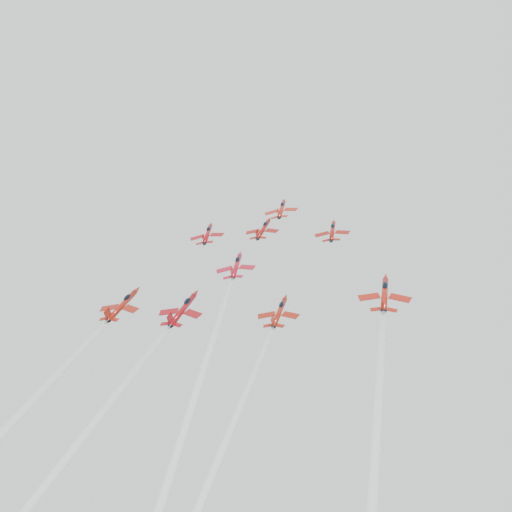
% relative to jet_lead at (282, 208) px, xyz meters
% --- Properties ---
extents(jet_lead, '(9.25, 11.12, 9.19)m').
position_rel_jet_lead_xyz_m(jet_lead, '(0.00, 0.00, 0.00)').
color(jet_lead, '#AC2010').
extents(jet_row2_left, '(9.23, 11.10, 9.17)m').
position_rel_jet_lead_xyz_m(jet_row2_left, '(-17.54, -8.96, -7.43)').
color(jet_row2_left, maroon).
extents(jet_row2_center, '(8.86, 10.65, 8.80)m').
position_rel_jet_lead_xyz_m(jet_row2_center, '(-2.44, -8.56, -7.10)').
color(jet_row2_center, maroon).
extents(jet_row2_right, '(8.48, 10.20, 8.43)m').
position_rel_jet_lead_xyz_m(jet_row2_right, '(15.77, -11.36, -9.43)').
color(jet_row2_right, maroon).
extents(jet_center, '(9.30, 78.84, 65.67)m').
position_rel_jet_lead_xyz_m(jet_center, '(-4.52, -56.91, -47.27)').
color(jet_center, '#B11023').
extents(jet_rear_right, '(8.47, 71.83, 59.83)m').
position_rel_jet_lead_xyz_m(jet_rear_right, '(9.78, -68.00, -56.47)').
color(jet_rear_right, maroon).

